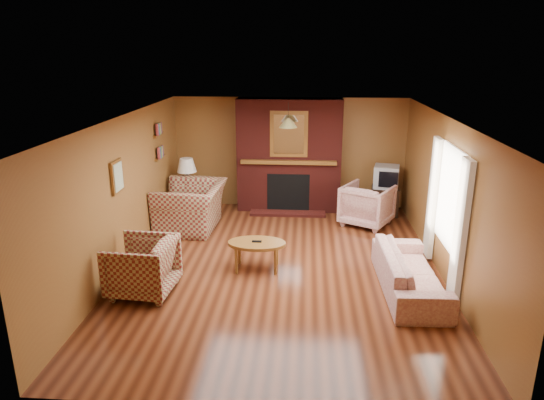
# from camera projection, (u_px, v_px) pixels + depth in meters

# --- Properties ---
(floor) EXTENTS (6.50, 6.50, 0.00)m
(floor) POSITION_uv_depth(u_px,v_px,m) (281.00, 267.00, 7.85)
(floor) COLOR #3F1B0D
(floor) RESTS_ON ground
(ceiling) EXTENTS (6.50, 6.50, 0.00)m
(ceiling) POSITION_uv_depth(u_px,v_px,m) (282.00, 119.00, 7.13)
(ceiling) COLOR white
(ceiling) RESTS_ON wall_back
(wall_back) EXTENTS (6.50, 0.00, 6.50)m
(wall_back) POSITION_uv_depth(u_px,v_px,m) (289.00, 153.00, 10.58)
(wall_back) COLOR brown
(wall_back) RESTS_ON floor
(wall_front) EXTENTS (6.50, 0.00, 6.50)m
(wall_front) POSITION_uv_depth(u_px,v_px,m) (264.00, 301.00, 4.40)
(wall_front) COLOR brown
(wall_front) RESTS_ON floor
(wall_left) EXTENTS (0.00, 6.50, 6.50)m
(wall_left) POSITION_uv_depth(u_px,v_px,m) (124.00, 193.00, 7.66)
(wall_left) COLOR brown
(wall_left) RESTS_ON floor
(wall_right) EXTENTS (0.00, 6.50, 6.50)m
(wall_right) POSITION_uv_depth(u_px,v_px,m) (447.00, 200.00, 7.33)
(wall_right) COLOR brown
(wall_right) RESTS_ON floor
(fireplace) EXTENTS (2.20, 0.82, 2.40)m
(fireplace) POSITION_uv_depth(u_px,v_px,m) (289.00, 156.00, 10.34)
(fireplace) COLOR #4C1410
(fireplace) RESTS_ON floor
(window_right) EXTENTS (0.10, 1.85, 2.00)m
(window_right) POSITION_uv_depth(u_px,v_px,m) (447.00, 209.00, 7.16)
(window_right) COLOR beige
(window_right) RESTS_ON wall_right
(bookshelf) EXTENTS (0.09, 0.55, 0.71)m
(bookshelf) POSITION_uv_depth(u_px,v_px,m) (161.00, 142.00, 9.32)
(bookshelf) COLOR brown
(bookshelf) RESTS_ON wall_left
(botanical_print) EXTENTS (0.05, 0.40, 0.50)m
(botanical_print) POSITION_uv_depth(u_px,v_px,m) (117.00, 177.00, 7.27)
(botanical_print) COLOR brown
(botanical_print) RESTS_ON wall_left
(pendant_light) EXTENTS (0.36, 0.36, 0.48)m
(pendant_light) POSITION_uv_depth(u_px,v_px,m) (288.00, 123.00, 9.44)
(pendant_light) COLOR black
(pendant_light) RESTS_ON ceiling
(plaid_loveseat) EXTENTS (1.26, 1.43, 0.89)m
(plaid_loveseat) POSITION_uv_depth(u_px,v_px,m) (191.00, 207.00, 9.42)
(plaid_loveseat) COLOR maroon
(plaid_loveseat) RESTS_ON floor
(plaid_armchair) EXTENTS (0.96, 0.94, 0.82)m
(plaid_armchair) POSITION_uv_depth(u_px,v_px,m) (142.00, 267.00, 6.93)
(plaid_armchair) COLOR maroon
(plaid_armchair) RESTS_ON floor
(floral_sofa) EXTENTS (0.84, 2.03, 0.59)m
(floral_sofa) POSITION_uv_depth(u_px,v_px,m) (410.00, 272.00, 7.03)
(floral_sofa) COLOR beige
(floral_sofa) RESTS_ON floor
(floral_armchair) EXTENTS (1.22, 1.22, 0.82)m
(floral_armchair) POSITION_uv_depth(u_px,v_px,m) (367.00, 205.00, 9.63)
(floral_armchair) COLOR beige
(floral_armchair) RESTS_ON floor
(coffee_table) EXTENTS (0.92, 0.57, 0.49)m
(coffee_table) POSITION_uv_depth(u_px,v_px,m) (257.00, 245.00, 7.67)
(coffee_table) COLOR brown
(coffee_table) RESTS_ON floor
(side_table) EXTENTS (0.44, 0.44, 0.56)m
(side_table) POSITION_uv_depth(u_px,v_px,m) (188.00, 202.00, 10.24)
(side_table) COLOR brown
(side_table) RESTS_ON floor
(table_lamp) EXTENTS (0.40, 0.40, 0.67)m
(table_lamp) POSITION_uv_depth(u_px,v_px,m) (187.00, 172.00, 10.05)
(table_lamp) COLOR white
(table_lamp) RESTS_ON side_table
(tv_stand) EXTENTS (0.58, 0.53, 0.59)m
(tv_stand) POSITION_uv_depth(u_px,v_px,m) (385.00, 201.00, 10.29)
(tv_stand) COLOR black
(tv_stand) RESTS_ON floor
(crt_tv) EXTENTS (0.59, 0.59, 0.46)m
(crt_tv) POSITION_uv_depth(u_px,v_px,m) (386.00, 177.00, 10.13)
(crt_tv) COLOR #A7A9AF
(crt_tv) RESTS_ON tv_stand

